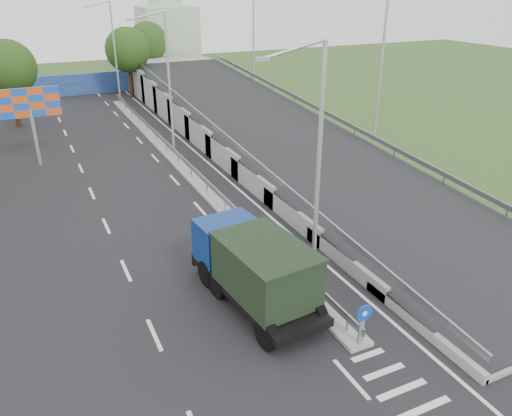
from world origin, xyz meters
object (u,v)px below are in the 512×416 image
lamp_post_near (314,162)px  lamp_post_mid (166,78)px  lamp_post_far (113,47)px  billboard (30,107)px  dump_truck (254,266)px  sign_bollard (362,324)px  church (168,36)px

lamp_post_near → lamp_post_mid: bearing=90.0°
lamp_post_mid → lamp_post_far: same height
billboard → dump_truck: size_ratio=0.77×
billboard → dump_truck: bearing=-72.6°
lamp_post_near → lamp_post_far: bearing=90.0°
sign_bollard → billboard: bearing=109.2°
lamp_post_near → church: 54.90m
lamp_post_near → church: church is taller
billboard → lamp_post_far: bearing=63.2°
sign_bollard → dump_truck: dump_truck is taller
lamp_post_far → billboard: (-9.11, -18.00, -1.62)m
sign_bollard → lamp_post_near: bearing=88.4°
lamp_post_near → dump_truck: bearing=170.6°
lamp_post_near → dump_truck: 4.76m
lamp_post_far → billboard: size_ratio=1.83×
lamp_post_mid → church: 35.41m
sign_bollard → church: church is taller
dump_truck → church: bearing=71.1°
sign_bollard → lamp_post_far: size_ratio=0.17×
church → lamp_post_mid: bearing=-106.2°
dump_truck → lamp_post_far: bearing=80.6°
sign_bollard → lamp_post_far: (0.11, 43.83, 4.77)m
billboard → dump_truck: billboard is taller
sign_bollard → lamp_post_near: (0.11, 3.83, 4.77)m
lamp_post_far → church: church is taller
lamp_post_far → church: (9.89, 14.00, -0.50)m
lamp_post_far → dump_truck: size_ratio=1.42×
lamp_post_far → church: size_ratio=0.73×
lamp_post_far → lamp_post_near: bearing=-90.0°
sign_bollard → billboard: 27.53m
sign_bollard → lamp_post_far: bearing=89.9°
sign_bollard → church: (10.00, 57.83, 4.28)m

